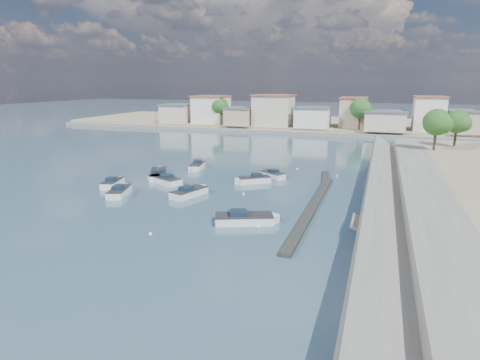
{
  "coord_description": "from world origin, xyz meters",
  "views": [
    {
      "loc": [
        13.18,
        -30.86,
        13.11
      ],
      "look_at": [
        -2.63,
        14.14,
        1.4
      ],
      "focal_mm": 30.0,
      "sensor_mm": 36.0,
      "label": 1
    }
  ],
  "objects_px": {
    "motorboat_a": "(120,191)",
    "motorboat_d": "(252,180)",
    "motorboat_f": "(270,175)",
    "motorboat_h": "(247,219)",
    "sailboat": "(159,174)",
    "motorboat_g": "(197,167)",
    "motorboat_e": "(113,183)",
    "motorboat_c": "(164,180)",
    "motorboat_b": "(191,192)"
  },
  "relations": [
    {
      "from": "motorboat_b",
      "to": "sailboat",
      "type": "distance_m",
      "value": 11.37
    },
    {
      "from": "motorboat_a",
      "to": "motorboat_c",
      "type": "height_order",
      "value": "same"
    },
    {
      "from": "motorboat_d",
      "to": "motorboat_f",
      "type": "xyz_separation_m",
      "value": [
        1.47,
        3.89,
        0.0
      ]
    },
    {
      "from": "motorboat_b",
      "to": "motorboat_e",
      "type": "distance_m",
      "value": 11.44
    },
    {
      "from": "motorboat_e",
      "to": "motorboat_h",
      "type": "distance_m",
      "value": 22.07
    },
    {
      "from": "motorboat_a",
      "to": "sailboat",
      "type": "xyz_separation_m",
      "value": [
        -0.51,
        9.8,
        0.03
      ]
    },
    {
      "from": "motorboat_c",
      "to": "motorboat_d",
      "type": "bearing_deg",
      "value": 18.75
    },
    {
      "from": "sailboat",
      "to": "motorboat_d",
      "type": "bearing_deg",
      "value": 3.51
    },
    {
      "from": "motorboat_c",
      "to": "motorboat_d",
      "type": "relative_size",
      "value": 1.25
    },
    {
      "from": "motorboat_b",
      "to": "motorboat_h",
      "type": "bearing_deg",
      "value": -36.04
    },
    {
      "from": "motorboat_f",
      "to": "sailboat",
      "type": "bearing_deg",
      "value": -162.66
    },
    {
      "from": "motorboat_h",
      "to": "motorboat_e",
      "type": "bearing_deg",
      "value": 160.06
    },
    {
      "from": "motorboat_e",
      "to": "motorboat_b",
      "type": "bearing_deg",
      "value": -3.7
    },
    {
      "from": "motorboat_f",
      "to": "motorboat_g",
      "type": "bearing_deg",
      "value": 172.44
    },
    {
      "from": "motorboat_f",
      "to": "motorboat_g",
      "type": "distance_m",
      "value": 12.34
    },
    {
      "from": "motorboat_c",
      "to": "motorboat_b",
      "type": "bearing_deg",
      "value": -35.68
    },
    {
      "from": "motorboat_c",
      "to": "motorboat_g",
      "type": "xyz_separation_m",
      "value": [
        0.44,
        9.32,
        0.0
      ]
    },
    {
      "from": "motorboat_f",
      "to": "sailboat",
      "type": "height_order",
      "value": "sailboat"
    },
    {
      "from": "motorboat_f",
      "to": "sailboat",
      "type": "distance_m",
      "value": 15.88
    },
    {
      "from": "motorboat_c",
      "to": "sailboat",
      "type": "bearing_deg",
      "value": 129.97
    },
    {
      "from": "motorboat_h",
      "to": "sailboat",
      "type": "height_order",
      "value": "sailboat"
    },
    {
      "from": "motorboat_a",
      "to": "motorboat_d",
      "type": "relative_size",
      "value": 1.14
    },
    {
      "from": "motorboat_a",
      "to": "motorboat_h",
      "type": "xyz_separation_m",
      "value": [
        17.47,
        -4.37,
        -0.0
      ]
    },
    {
      "from": "motorboat_b",
      "to": "motorboat_d",
      "type": "xyz_separation_m",
      "value": [
        5.04,
        8.23,
        -0.0
      ]
    },
    {
      "from": "motorboat_a",
      "to": "motorboat_c",
      "type": "distance_m",
      "value": 7.12
    },
    {
      "from": "motorboat_c",
      "to": "motorboat_g",
      "type": "bearing_deg",
      "value": 87.3
    },
    {
      "from": "motorboat_g",
      "to": "motorboat_h",
      "type": "distance_m",
      "value": 25.46
    },
    {
      "from": "motorboat_f",
      "to": "motorboat_h",
      "type": "xyz_separation_m",
      "value": [
        2.82,
        -18.91,
        0.0
      ]
    },
    {
      "from": "motorboat_b",
      "to": "motorboat_c",
      "type": "distance_m",
      "value": 7.59
    },
    {
      "from": "motorboat_d",
      "to": "motorboat_f",
      "type": "distance_m",
      "value": 4.16
    },
    {
      "from": "motorboat_b",
      "to": "motorboat_g",
      "type": "xyz_separation_m",
      "value": [
        -5.72,
        13.74,
        0.0
      ]
    },
    {
      "from": "motorboat_f",
      "to": "motorboat_h",
      "type": "distance_m",
      "value": 19.12
    },
    {
      "from": "motorboat_c",
      "to": "motorboat_h",
      "type": "xyz_separation_m",
      "value": [
        15.49,
        -11.21,
        -0.0
      ]
    },
    {
      "from": "sailboat",
      "to": "motorboat_c",
      "type": "bearing_deg",
      "value": -50.03
    },
    {
      "from": "motorboat_a",
      "to": "motorboat_g",
      "type": "relative_size",
      "value": 1.03
    },
    {
      "from": "motorboat_a",
      "to": "motorboat_e",
      "type": "relative_size",
      "value": 1.1
    },
    {
      "from": "motorboat_a",
      "to": "motorboat_b",
      "type": "relative_size",
      "value": 0.95
    },
    {
      "from": "motorboat_a",
      "to": "motorboat_g",
      "type": "height_order",
      "value": "same"
    },
    {
      "from": "motorboat_d",
      "to": "motorboat_h",
      "type": "height_order",
      "value": "same"
    },
    {
      "from": "motorboat_a",
      "to": "motorboat_g",
      "type": "xyz_separation_m",
      "value": [
        2.42,
        16.16,
        0.0
      ]
    },
    {
      "from": "motorboat_d",
      "to": "motorboat_g",
      "type": "xyz_separation_m",
      "value": [
        -10.76,
        5.52,
        0.0
      ]
    },
    {
      "from": "motorboat_e",
      "to": "motorboat_h",
      "type": "xyz_separation_m",
      "value": [
        20.75,
        -7.53,
        0.0
      ]
    },
    {
      "from": "motorboat_f",
      "to": "motorboat_h",
      "type": "relative_size",
      "value": 0.71
    },
    {
      "from": "sailboat",
      "to": "motorboat_e",
      "type": "bearing_deg",
      "value": -112.61
    },
    {
      "from": "motorboat_b",
      "to": "motorboat_d",
      "type": "distance_m",
      "value": 9.65
    },
    {
      "from": "motorboat_f",
      "to": "motorboat_h",
      "type": "height_order",
      "value": "same"
    },
    {
      "from": "motorboat_g",
      "to": "sailboat",
      "type": "height_order",
      "value": "sailboat"
    },
    {
      "from": "motorboat_f",
      "to": "motorboat_g",
      "type": "relative_size",
      "value": 0.87
    },
    {
      "from": "motorboat_a",
      "to": "motorboat_b",
      "type": "bearing_deg",
      "value": 16.53
    },
    {
      "from": "motorboat_c",
      "to": "motorboat_f",
      "type": "xyz_separation_m",
      "value": [
        12.68,
        7.7,
        -0.0
      ]
    }
  ]
}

